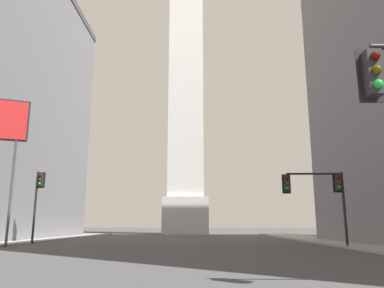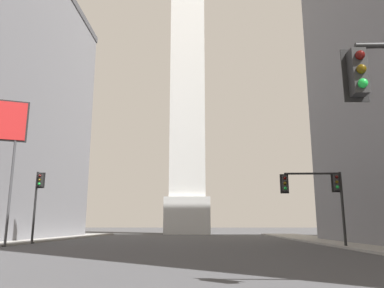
{
  "view_description": "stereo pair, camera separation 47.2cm",
  "coord_description": "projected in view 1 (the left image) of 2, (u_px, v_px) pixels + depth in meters",
  "views": [
    {
      "loc": [
        2.04,
        -0.03,
        1.5
      ],
      "look_at": [
        1.39,
        37.98,
        9.71
      ],
      "focal_mm": 35.0,
      "sensor_mm": 36.0,
      "label": 1
    },
    {
      "loc": [
        2.51,
        -0.02,
        1.5
      ],
      "look_at": [
        1.39,
        37.98,
        9.71
      ],
      "focal_mm": 35.0,
      "sensor_mm": 36.0,
      "label": 2
    }
  ],
  "objects": [
    {
      "name": "traffic_light_mid_right",
      "position": [
        322.0,
        190.0,
        25.32
      ],
      "size": [
        4.24,
        0.51,
        5.01
      ],
      "color": "black",
      "rests_on": "ground_plane"
    },
    {
      "name": "obelisk",
      "position": [
        187.0,
        35.0,
        67.57
      ],
      "size": [
        7.26,
        7.26,
        72.86
      ],
      "color": "silver",
      "rests_on": "ground_plane"
    },
    {
      "name": "traffic_light_mid_left",
      "position": [
        38.0,
        196.0,
        31.0
      ],
      "size": [
        0.79,
        0.52,
        5.86
      ],
      "color": "black",
      "rests_on": "ground_plane"
    }
  ]
}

